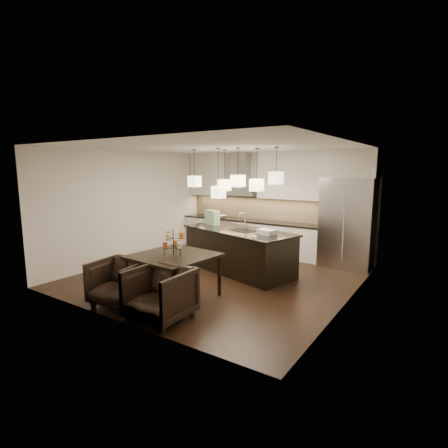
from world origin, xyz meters
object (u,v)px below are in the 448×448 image
Objects in this scene: island_body at (238,251)px; refrigerator at (347,223)px; dining_table at (174,276)px; armchair_left at (120,282)px; armchair_right at (160,294)px.

refrigerator is at bearing 57.57° from island_body.
dining_table reaches higher than armchair_left.
dining_table is 1.55× the size of armchair_left.
dining_table is (-2.08, -3.86, -0.67)m from refrigerator.
island_body is 1.97× the size of dining_table.
dining_table is 0.96m from armchair_right.
island_body is at bearing 91.00° from dining_table.
armchair_right is at bearing -109.02° from refrigerator.
armchair_left is at bearing 174.55° from armchair_right.
armchair_right is at bearing -67.80° from island_body.
armchair_right is (0.46, -0.84, 0.01)m from dining_table.
refrigerator reaches higher than armchair_left.
armchair_right reaches higher than dining_table.
armchair_left is at bearing -123.14° from dining_table.
refrigerator reaches higher than armchair_right.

